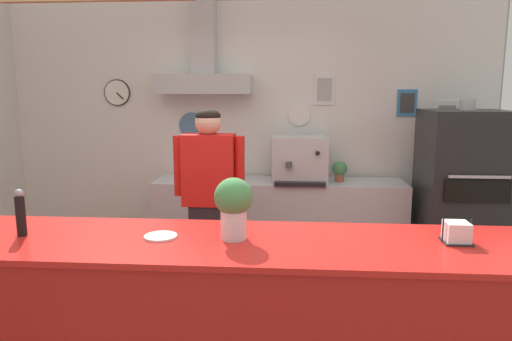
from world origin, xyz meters
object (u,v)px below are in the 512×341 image
at_px(shop_worker, 210,205).
at_px(potted_basil, 210,169).
at_px(potted_sage, 340,170).
at_px(pizza_oven, 461,196).
at_px(espresso_machine, 300,160).
at_px(basil_vase, 234,206).
at_px(napkin_holder, 457,233).
at_px(pepper_grinder, 20,213).
at_px(condiment_plate, 161,236).

xyz_separation_m(shop_worker, potted_basil, (-0.19, 1.12, 0.10)).
bearing_deg(potted_sage, pizza_oven, -13.92).
distance_m(pizza_oven, espresso_machine, 1.57).
height_order(espresso_machine, basil_vase, basil_vase).
relative_size(potted_sage, napkin_holder, 1.44).
bearing_deg(potted_sage, basil_vase, -107.91).
bearing_deg(napkin_holder, potted_sage, 97.95).
relative_size(pizza_oven, potted_sage, 8.38).
xyz_separation_m(potted_sage, napkin_holder, (0.33, -2.39, 0.09)).
height_order(napkin_holder, basil_vase, basil_vase).
relative_size(espresso_machine, napkin_holder, 3.86).
bearing_deg(basil_vase, espresso_machine, 81.04).
height_order(pizza_oven, shop_worker, pizza_oven).
bearing_deg(shop_worker, basil_vase, 105.99).
relative_size(pizza_oven, napkin_holder, 12.08).
bearing_deg(potted_basil, shop_worker, -80.32).
distance_m(espresso_machine, pepper_grinder, 2.85).
bearing_deg(condiment_plate, shop_worker, 88.86).
height_order(basil_vase, condiment_plate, basil_vase).
xyz_separation_m(pizza_oven, pepper_grinder, (-3.01, -2.17, 0.36)).
distance_m(potted_sage, pepper_grinder, 3.10).
bearing_deg(potted_basil, napkin_holder, -55.13).
xyz_separation_m(potted_sage, condiment_plate, (-1.16, -2.43, 0.05)).
relative_size(espresso_machine, basil_vase, 1.73).
relative_size(pizza_oven, potted_basil, 8.10).
distance_m(pizza_oven, potted_sage, 1.16).
relative_size(shop_worker, pepper_grinder, 6.64).
height_order(potted_basil, pepper_grinder, pepper_grinder).
bearing_deg(potted_sage, napkin_holder, -82.05).
distance_m(pepper_grinder, condiment_plate, 0.74).
bearing_deg(potted_sage, condiment_plate, -115.55).
height_order(espresso_machine, napkin_holder, espresso_machine).
relative_size(potted_basil, napkin_holder, 1.49).
xyz_separation_m(potted_basil, basil_vase, (0.55, -2.40, 0.22)).
bearing_deg(pizza_oven, pepper_grinder, -144.14).
xyz_separation_m(espresso_machine, condiment_plate, (-0.76, -2.40, -0.06)).
bearing_deg(basil_vase, pizza_oven, 48.47).
xyz_separation_m(espresso_machine, napkin_holder, (0.74, -2.37, -0.01)).
bearing_deg(napkin_holder, basil_vase, -178.86).
bearing_deg(condiment_plate, napkin_holder, 1.28).
relative_size(espresso_machine, potted_basil, 2.59).
bearing_deg(napkin_holder, pizza_oven, 69.79).
height_order(pizza_oven, potted_basil, pizza_oven).
xyz_separation_m(pizza_oven, napkin_holder, (-0.78, -2.12, 0.28)).
bearing_deg(pizza_oven, potted_basil, 173.81).
height_order(shop_worker, condiment_plate, shop_worker).
bearing_deg(potted_basil, condiment_plate, -86.08).
bearing_deg(espresso_machine, basil_vase, -98.96).
distance_m(potted_sage, condiment_plate, 2.69).
relative_size(napkin_holder, pepper_grinder, 0.57).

